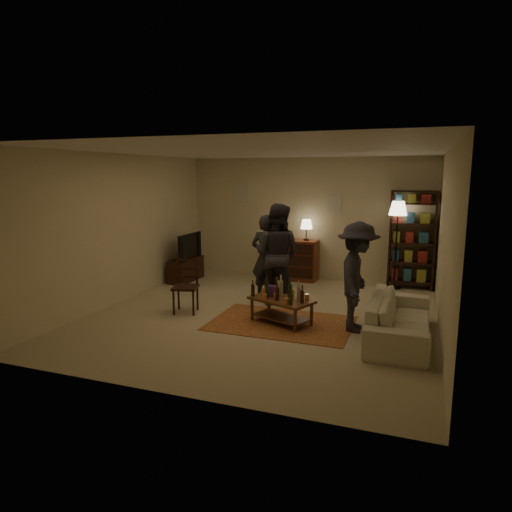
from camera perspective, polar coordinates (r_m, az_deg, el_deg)
The scene contains 13 objects.
floor at distance 7.74m, azimuth 0.92°, elevation -7.37°, with size 6.00×6.00×0.00m, color #C6B793.
room_shell at distance 10.42m, azimuth 2.97°, elevation 7.31°, with size 6.00×6.00×6.00m.
rug at distance 7.32m, azimuth 3.16°, elevation -8.36°, with size 2.20×1.50×0.01m, color maroon.
coffee_table at distance 7.22m, azimuth 3.16°, elevation -5.58°, with size 1.12×0.87×0.75m.
dining_chair at distance 7.88m, azimuth -8.73°, elevation -3.40°, with size 0.50×0.50×0.95m.
tv_stand at distance 10.21m, azimuth -8.76°, elevation -0.94°, with size 0.40×1.00×1.06m.
dresser at distance 10.20m, azimuth 4.91°, elevation -0.35°, with size 1.00×0.50×1.36m.
bookshelf at distance 9.84m, azimuth 18.91°, elevation 2.04°, with size 0.90×0.34×2.02m.
floor_lamp at distance 9.66m, azimuth 17.30°, elevation 4.97°, with size 0.36×0.36×1.80m.
sofa at distance 6.88m, azimuth 17.52°, elevation -7.46°, with size 2.08×0.81×0.61m, color beige.
person_left at distance 8.41m, azimuth 1.29°, elevation -0.25°, with size 0.59×0.39×1.62m, color #27272F.
person_right at distance 8.20m, azimuth 2.66°, elevation 0.20°, with size 0.89×0.69×1.83m, color #2A2830.
person_by_sofa at distance 6.95m, azimuth 12.53°, elevation -2.59°, with size 1.07×0.61×1.65m, color #2A2931.
Camera 1 is at (2.41, -6.97, 2.33)m, focal length 32.00 mm.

